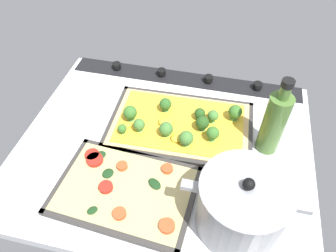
{
  "coord_description": "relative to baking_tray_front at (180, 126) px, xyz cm",
  "views": [
    {
      "loc": [
        -13.1,
        52.8,
        65.75
      ],
      "look_at": [
        -0.6,
        -1.69,
        5.75
      ],
      "focal_mm": 33.92,
      "sensor_mm": 36.0,
      "label": 1
    }
  ],
  "objects": [
    {
      "name": "cooking_pot",
      "position": [
        -17.7,
        25.32,
        6.68
      ],
      "size": [
        25.46,
        18.62,
        16.39
      ],
      "color": "gray",
      "rests_on": "ground_plane"
    },
    {
      "name": "baking_tray_front",
      "position": [
        0.0,
        0.0,
        0.0
      ],
      "size": [
        40.63,
        26.55,
        1.3
      ],
      "color": "#33302D",
      "rests_on": "ground_plane"
    },
    {
      "name": "baking_tray_back",
      "position": [
        8.51,
        23.52,
        0.01
      ],
      "size": [
        34.01,
        24.78,
        1.3
      ],
      "color": "#33302D",
      "rests_on": "ground_plane"
    },
    {
      "name": "veggie_pizza_back",
      "position": [
        8.87,
        23.25,
        0.73
      ],
      "size": [
        31.45,
        22.22,
        1.9
      ],
      "color": "tan",
      "rests_on": "baking_tray_back"
    },
    {
      "name": "oil_bottle",
      "position": [
        -23.65,
        1.97,
        9.02
      ],
      "size": [
        5.75,
        5.75,
        22.51
      ],
      "color": "#476B2D",
      "rests_on": "ground_plane"
    },
    {
      "name": "stove_control_panel",
      "position": [
        2.87,
        -21.2,
        0.19
      ],
      "size": [
        74.53,
        7.0,
        2.6
      ],
      "color": "black",
      "rests_on": "ground_plane"
    },
    {
      "name": "broccoli_pizza",
      "position": [
        -0.15,
        0.56,
        1.72
      ],
      "size": [
        38.16,
        24.08,
        6.08
      ],
      "color": "tan",
      "rests_on": "baking_tray_front"
    },
    {
      "name": "ground_plane",
      "position": [
        2.87,
        7.37,
        -1.86
      ],
      "size": [
        77.63,
        64.15,
        3.0
      ],
      "primitive_type": "cube",
      "color": "silver"
    }
  ]
}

